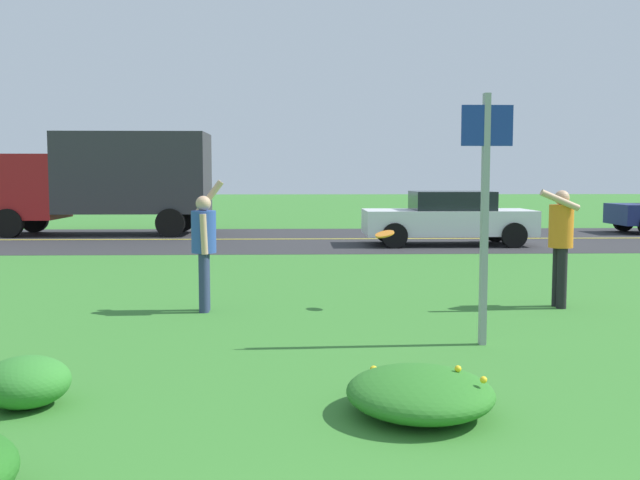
# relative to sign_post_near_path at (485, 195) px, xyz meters

# --- Properties ---
(ground_plane) EXTENTS (120.00, 120.00, 0.00)m
(ground_plane) POSITION_rel_sign_post_near_path_xyz_m (-1.06, 3.46, -1.67)
(ground_plane) COLOR #387A2D
(highway_strip) EXTENTS (120.00, 8.26, 0.01)m
(highway_strip) POSITION_rel_sign_post_near_path_xyz_m (-1.06, 13.40, -1.67)
(highway_strip) COLOR #2D2D30
(highway_strip) RESTS_ON ground
(highway_center_stripe) EXTENTS (120.00, 0.16, 0.00)m
(highway_center_stripe) POSITION_rel_sign_post_near_path_xyz_m (-1.06, 13.40, -1.66)
(highway_center_stripe) COLOR yellow
(highway_center_stripe) RESTS_ON ground
(daylily_clump_front_left) EXTENTS (1.17, 1.25, 0.38)m
(daylily_clump_front_left) POSITION_rel_sign_post_near_path_xyz_m (-1.10, -2.33, -1.49)
(daylily_clump_front_left) COLOR #2D7526
(daylily_clump_front_left) RESTS_ON ground
(daylily_clump_front_right) EXTENTS (0.71, 0.72, 0.41)m
(daylily_clump_front_right) POSITION_rel_sign_post_near_path_xyz_m (-4.28, -2.04, -1.46)
(daylily_clump_front_right) COLOR #337F2D
(daylily_clump_front_right) RESTS_ON ground
(sign_post_near_path) EXTENTS (0.56, 0.10, 2.77)m
(sign_post_near_path) POSITION_rel_sign_post_near_path_xyz_m (0.00, 0.00, 0.00)
(sign_post_near_path) COLOR #93969B
(sign_post_near_path) RESTS_ON ground
(person_thrower_blue_shirt) EXTENTS (0.43, 0.49, 1.82)m
(person_thrower_blue_shirt) POSITION_rel_sign_post_near_path_xyz_m (-3.34, 2.10, -0.71)
(person_thrower_blue_shirt) COLOR #2D4C9E
(person_thrower_blue_shirt) RESTS_ON ground
(person_catcher_orange_shirt) EXTENTS (0.57, 0.50, 1.69)m
(person_catcher_orange_shirt) POSITION_rel_sign_post_near_path_xyz_m (1.68, 2.24, -0.66)
(person_catcher_orange_shirt) COLOR orange
(person_catcher_orange_shirt) RESTS_ON ground
(frisbee_orange) EXTENTS (0.28, 0.27, 0.14)m
(frisbee_orange) POSITION_rel_sign_post_near_path_xyz_m (-0.83, 2.24, -0.61)
(frisbee_orange) COLOR orange
(car_white_center_left) EXTENTS (4.50, 2.00, 1.45)m
(car_white_center_left) POSITION_rel_sign_post_near_path_xyz_m (2.04, 11.54, -0.93)
(car_white_center_left) COLOR silver
(car_white_center_left) RESTS_ON ground
(box_truck_red) EXTENTS (6.70, 2.46, 3.20)m
(box_truck_red) POSITION_rel_sign_post_near_path_xyz_m (-8.06, 15.26, 0.13)
(box_truck_red) COLOR maroon
(box_truck_red) RESTS_ON ground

